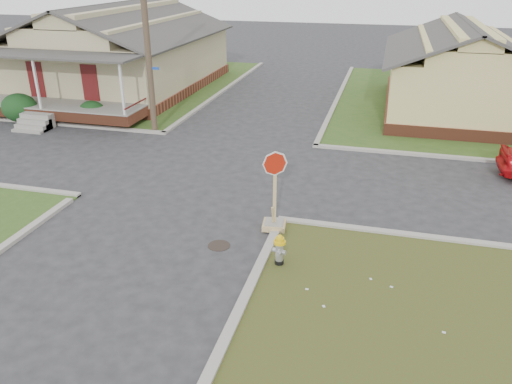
# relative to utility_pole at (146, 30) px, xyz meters

# --- Properties ---
(ground) EXTENTS (120.00, 120.00, 0.00)m
(ground) POSITION_rel_utility_pole_xyz_m (4.20, -8.90, -4.66)
(ground) COLOR #28272A
(ground) RESTS_ON ground
(verge_far_left) EXTENTS (19.00, 19.00, 0.05)m
(verge_far_left) POSITION_rel_utility_pole_xyz_m (-8.80, 9.10, -4.64)
(verge_far_left) COLOR #314E1B
(verge_far_left) RESTS_ON ground
(curbs) EXTENTS (80.00, 40.00, 0.12)m
(curbs) POSITION_rel_utility_pole_xyz_m (4.20, -3.90, -4.66)
(curbs) COLOR #9B968C
(curbs) RESTS_ON ground
(manhole) EXTENTS (0.64, 0.64, 0.01)m
(manhole) POSITION_rel_utility_pole_xyz_m (6.40, -9.40, -4.66)
(manhole) COLOR black
(manhole) RESTS_ON ground
(corner_house) EXTENTS (10.10, 15.50, 5.30)m
(corner_house) POSITION_rel_utility_pole_xyz_m (-5.80, 7.78, -2.38)
(corner_house) COLOR brown
(corner_house) RESTS_ON ground
(side_house_yellow) EXTENTS (7.60, 11.60, 4.70)m
(side_house_yellow) POSITION_rel_utility_pole_xyz_m (14.20, 7.60, -2.47)
(side_house_yellow) COLOR brown
(side_house_yellow) RESTS_ON ground
(utility_pole) EXTENTS (1.80, 0.28, 9.00)m
(utility_pole) POSITION_rel_utility_pole_xyz_m (0.00, 0.00, 0.00)
(utility_pole) COLOR #463828
(utility_pole) RESTS_ON ground
(fire_hydrant) EXTENTS (0.32, 0.32, 0.87)m
(fire_hydrant) POSITION_rel_utility_pole_xyz_m (8.27, -9.95, -4.13)
(fire_hydrant) COLOR black
(fire_hydrant) RESTS_ON ground
(stop_sign) EXTENTS (0.70, 0.68, 2.45)m
(stop_sign) POSITION_rel_utility_pole_xyz_m (7.70, -8.04, -4.08)
(stop_sign) COLOR tan
(stop_sign) RESTS_ON ground
(hedge_left) EXTENTS (1.65, 1.35, 1.26)m
(hedge_left) POSITION_rel_utility_pole_xyz_m (-7.36, -0.09, -3.98)
(hedge_left) COLOR #133515
(hedge_left) RESTS_ON verge_far_left
(hedge_right) EXTENTS (1.40, 1.15, 1.07)m
(hedge_right) POSITION_rel_utility_pole_xyz_m (-3.66, 0.59, -4.08)
(hedge_right) COLOR #133515
(hedge_right) RESTS_ON verge_far_left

